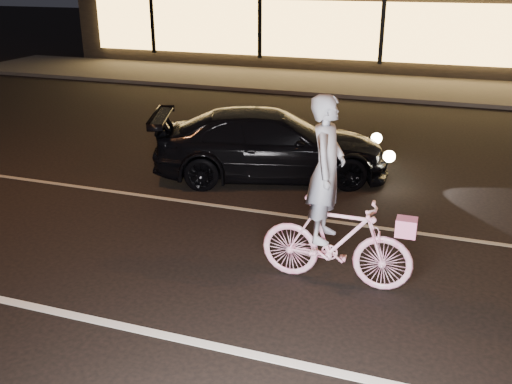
% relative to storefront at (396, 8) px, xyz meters
% --- Properties ---
extents(ground, '(90.00, 90.00, 0.00)m').
position_rel_storefront_xyz_m(ground, '(0.00, -18.97, -2.15)').
color(ground, black).
rests_on(ground, ground).
extents(lane_stripe_near, '(60.00, 0.12, 0.01)m').
position_rel_storefront_xyz_m(lane_stripe_near, '(0.00, -20.47, -2.14)').
color(lane_stripe_near, silver).
rests_on(lane_stripe_near, ground).
extents(lane_stripe_far, '(60.00, 0.10, 0.01)m').
position_rel_storefront_xyz_m(lane_stripe_far, '(0.00, -16.97, -2.14)').
color(lane_stripe_far, gray).
rests_on(lane_stripe_far, ground).
extents(sidewalk, '(30.00, 4.00, 0.12)m').
position_rel_storefront_xyz_m(sidewalk, '(0.00, -5.97, -2.09)').
color(sidewalk, '#383533').
rests_on(sidewalk, ground).
extents(storefront, '(25.40, 8.42, 4.20)m').
position_rel_storefront_xyz_m(storefront, '(0.00, 0.00, 0.00)').
color(storefront, black).
rests_on(storefront, ground).
extents(cyclist, '(1.88, 0.65, 2.36)m').
position_rel_storefront_xyz_m(cyclist, '(1.38, -18.77, -1.31)').
color(cyclist, '#F15199').
rests_on(cyclist, ground).
extents(sedan, '(4.67, 3.07, 1.26)m').
position_rel_storefront_xyz_m(sedan, '(-0.51, -15.28, -1.52)').
color(sedan, black).
rests_on(sedan, ground).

